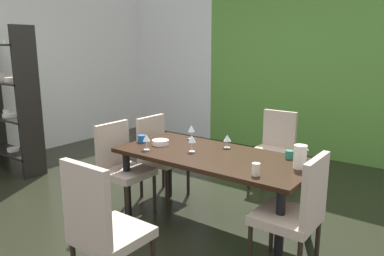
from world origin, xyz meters
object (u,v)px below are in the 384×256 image
(wine_glass_near_window, at_px, (192,139))
(cup_north, at_px, (289,154))
(dining_table, at_px, (213,163))
(serving_bowl_center, at_px, (161,142))
(cup_left, at_px, (142,139))
(chair_head_far, at_px, (275,145))
(chair_head_near, at_px, (102,226))
(chair_right_near, at_px, (297,210))
(chair_left_near, at_px, (122,164))
(wine_glass_corner, at_px, (191,129))
(display_shelf, at_px, (8,99))
(wine_glass_rear, at_px, (146,138))
(pitcher_west, at_px, (300,157))
(chair_left_far, at_px, (159,152))
(cup_south, at_px, (256,169))
(wine_glass_right, at_px, (227,138))

(wine_glass_near_window, bearing_deg, cup_north, 22.84)
(dining_table, distance_m, serving_bowl_center, 0.62)
(cup_left, bearing_deg, wine_glass_near_window, 2.46)
(chair_head_far, distance_m, chair_head_near, 2.63)
(chair_right_near, height_order, chair_left_near, chair_right_near)
(cup_left, bearing_deg, wine_glass_corner, 51.22)
(chair_head_near, bearing_deg, display_shelf, 161.15)
(wine_glass_rear, bearing_deg, chair_left_near, -175.26)
(dining_table, relative_size, display_shelf, 0.94)
(pitcher_west, bearing_deg, chair_left_far, 173.25)
(wine_glass_near_window, xyz_separation_m, cup_south, (0.79, -0.23, -0.07))
(dining_table, height_order, wine_glass_near_window, wine_glass_near_window)
(wine_glass_right, bearing_deg, cup_north, 2.96)
(chair_left_far, height_order, wine_glass_right, chair_left_far)
(display_shelf, bearing_deg, cup_north, 8.14)
(chair_right_near, distance_m, cup_north, 0.70)
(chair_head_near, distance_m, pitcher_west, 1.63)
(chair_right_near, xyz_separation_m, cup_north, (-0.31, 0.58, 0.23))
(chair_head_far, relative_size, display_shelf, 0.48)
(display_shelf, xyz_separation_m, wine_glass_rear, (2.55, -0.02, -0.16))
(chair_left_near, relative_size, pitcher_west, 4.75)
(chair_head_far, distance_m, display_shelf, 3.56)
(chair_head_far, bearing_deg, wine_glass_right, 88.14)
(wine_glass_rear, bearing_deg, chair_right_near, -1.04)
(chair_head_far, distance_m, cup_north, 1.20)
(chair_left_far, xyz_separation_m, wine_glass_rear, (0.33, -0.55, 0.32))
(chair_left_near, bearing_deg, display_shelf, -91.16)
(wine_glass_near_window, bearing_deg, serving_bowl_center, 179.06)
(wine_glass_corner, relative_size, cup_north, 2.11)
(chair_right_near, relative_size, serving_bowl_center, 5.63)
(chair_head_far, relative_size, chair_right_near, 0.97)
(chair_head_far, relative_size, wine_glass_rear, 6.09)
(chair_head_far, relative_size, cup_left, 11.13)
(cup_left, bearing_deg, chair_head_near, -56.07)
(dining_table, height_order, display_shelf, display_shelf)
(chair_right_near, distance_m, wine_glass_right, 1.12)
(chair_head_near, height_order, serving_bowl_center, chair_head_near)
(display_shelf, distance_m, wine_glass_rear, 2.56)
(chair_right_near, height_order, serving_bowl_center, chair_right_near)
(chair_right_near, relative_size, chair_left_far, 1.04)
(cup_left, bearing_deg, pitcher_west, 5.72)
(dining_table, height_order, chair_left_far, chair_left_far)
(wine_glass_corner, bearing_deg, cup_south, -29.70)
(chair_left_far, distance_m, cup_north, 1.55)
(cup_north, bearing_deg, chair_head_far, 120.16)
(wine_glass_right, bearing_deg, chair_left_far, 178.45)
(wine_glass_right, height_order, cup_north, wine_glass_right)
(wine_glass_near_window, bearing_deg, wine_glass_corner, 127.68)
(wine_glass_right, bearing_deg, chair_head_far, 88.14)
(chair_left_near, bearing_deg, wine_glass_right, 121.16)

